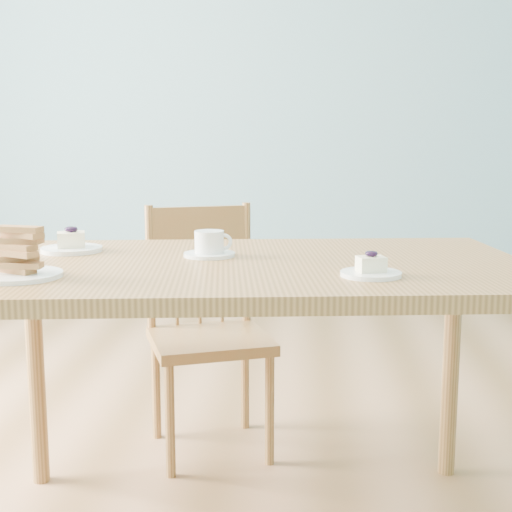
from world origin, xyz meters
TOP-DOWN VIEW (x-y plane):
  - room at (0.00, 0.00)m, footprint 5.01×5.01m
  - dining_table at (0.34, -0.23)m, footprint 1.52×0.98m
  - dining_chair at (0.15, 0.34)m, footprint 0.49×0.48m
  - cheesecake_plate_near at (0.64, -0.40)m, footprint 0.14×0.14m
  - cheesecake_plate_far at (-0.17, -0.11)m, footprint 0.17×0.17m
  - coffee_cup at (0.23, -0.16)m, footprint 0.14×0.14m
  - biscotti_plate at (-0.17, -0.48)m, footprint 0.20×0.20m

SIDE VIEW (x-z plane):
  - dining_chair at x=0.15m, z-range 0.01..0.86m
  - dining_table at x=0.34m, z-range 0.31..1.08m
  - cheesecake_plate_near at x=0.64m, z-range 0.75..0.81m
  - cheesecake_plate_far at x=-0.17m, z-range 0.75..0.82m
  - coffee_cup at x=0.23m, z-range 0.76..0.83m
  - biscotti_plate at x=-0.17m, z-range 0.75..0.87m
  - room at x=0.00m, z-range -0.01..2.71m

